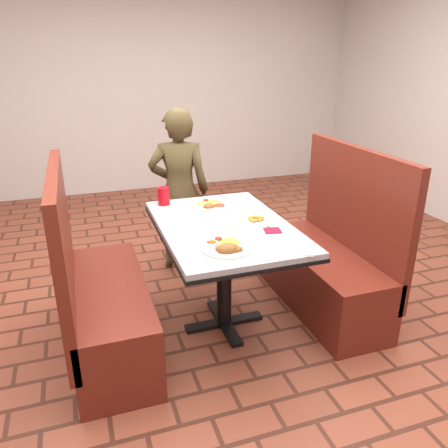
{
  "coord_description": "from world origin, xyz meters",
  "views": [
    {
      "loc": [
        -0.83,
        -2.45,
        1.75
      ],
      "look_at": [
        0.0,
        0.0,
        0.75
      ],
      "focal_mm": 35.0,
      "sensor_mm": 36.0,
      "label": 1
    }
  ],
  "objects": [
    {
      "name": "room",
      "position": [
        0.0,
        0.0,
        1.91
      ],
      "size": [
        7.0,
        7.04,
        2.82
      ],
      "color": "brown",
      "rests_on": "ground"
    },
    {
      "name": "dining_table",
      "position": [
        0.0,
        0.0,
        0.65
      ],
      "size": [
        0.81,
        1.21,
        0.75
      ],
      "color": "#A5A8A9",
      "rests_on": "ground"
    },
    {
      "name": "booth_bench_left",
      "position": [
        -0.8,
        0.0,
        0.33
      ],
      "size": [
        0.47,
        1.2,
        1.17
      ],
      "color": "maroon",
      "rests_on": "ground"
    },
    {
      "name": "booth_bench_right",
      "position": [
        0.8,
        0.0,
        0.33
      ],
      "size": [
        0.47,
        1.2,
        1.17
      ],
      "color": "maroon",
      "rests_on": "ground"
    },
    {
      "name": "diner_person",
      "position": [
        -0.06,
        1.0,
        0.69
      ],
      "size": [
        0.57,
        0.45,
        1.38
      ],
      "primitive_type": "imported",
      "rotation": [
        0.0,
        0.0,
        2.88
      ],
      "color": "brown",
      "rests_on": "ground"
    },
    {
      "name": "near_dinner_plate",
      "position": [
        -0.12,
        -0.37,
        0.78
      ],
      "size": [
        0.28,
        0.28,
        0.09
      ],
      "rotation": [
        0.0,
        0.0,
        -0.39
      ],
      "color": "white",
      "rests_on": "dining_table"
    },
    {
      "name": "far_dinner_plate",
      "position": [
        0.02,
        0.35,
        0.77
      ],
      "size": [
        0.26,
        0.26,
        0.07
      ],
      "rotation": [
        0.0,
        0.0,
        0.05
      ],
      "color": "white",
      "rests_on": "dining_table"
    },
    {
      "name": "plantain_plate",
      "position": [
        0.21,
        -0.02,
        0.76
      ],
      "size": [
        0.18,
        0.18,
        0.03
      ],
      "rotation": [
        0.0,
        0.0,
        -0.4
      ],
      "color": "white",
      "rests_on": "dining_table"
    },
    {
      "name": "maroon_napkin",
      "position": [
        0.24,
        -0.2,
        0.75
      ],
      "size": [
        0.12,
        0.12,
        0.0
      ],
      "primitive_type": "cube",
      "rotation": [
        0.0,
        0.0,
        -0.22
      ],
      "color": "maroon",
      "rests_on": "dining_table"
    },
    {
      "name": "spoon_utensil",
      "position": [
        0.24,
        -0.19,
        0.75
      ],
      "size": [
        0.02,
        0.12,
        0.0
      ],
      "primitive_type": "cube",
      "rotation": [
        0.0,
        0.0,
        0.1
      ],
      "color": "silver",
      "rests_on": "dining_table"
    },
    {
      "name": "red_tumbler",
      "position": [
        -0.28,
        0.51,
        0.81
      ],
      "size": [
        0.08,
        0.08,
        0.13
      ],
      "primitive_type": "cylinder",
      "color": "red",
      "rests_on": "dining_table"
    },
    {
      "name": "paper_napkin",
      "position": [
        0.26,
        -0.5,
        0.76
      ],
      "size": [
        0.25,
        0.24,
        0.01
      ],
      "primitive_type": "cube",
      "rotation": [
        0.0,
        0.0,
        -0.66
      ],
      "color": "white",
      "rests_on": "dining_table"
    },
    {
      "name": "knife_utensil",
      "position": [
        -0.11,
        -0.4,
        0.76
      ],
      "size": [
        0.05,
        0.18,
        0.0
      ],
      "primitive_type": "cube",
      "rotation": [
        0.0,
        0.0,
        0.19
      ],
      "color": "silver",
      "rests_on": "dining_table"
    },
    {
      "name": "fork_utensil",
      "position": [
        -0.14,
        -0.38,
        0.76
      ],
      "size": [
        0.06,
        0.13,
        0.0
      ],
      "primitive_type": "cube",
      "rotation": [
        0.0,
        0.0,
        -0.36
      ],
      "color": "#BCBBC0",
      "rests_on": "dining_table"
    },
    {
      "name": "lettuce_shreds",
      "position": [
        0.04,
        0.06,
        0.75
      ],
      "size": [
        0.28,
        0.32,
        0.0
      ],
      "primitive_type": null,
      "color": "#78AF46",
      "rests_on": "dining_table"
    }
  ]
}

